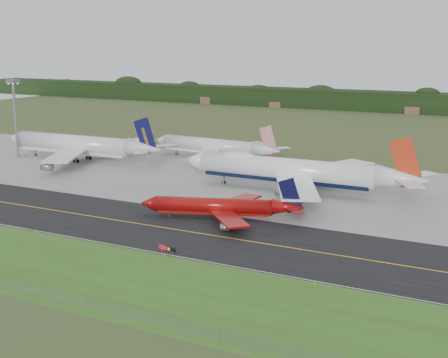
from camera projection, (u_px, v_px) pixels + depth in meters
ground at (202, 228)px, 144.09m from camera, size 600.00×600.00×0.00m
grass_verge at (108, 277)px, 113.76m from camera, size 400.00×30.00×0.01m
taxiway at (193, 232)px, 140.62m from camera, size 400.00×32.00×0.02m
apron at (285, 184)px, 188.29m from camera, size 400.00×78.00×0.01m
taxiway_centreline at (193, 232)px, 140.62m from camera, size 400.00×0.40×0.00m
taxiway_edge_line at (155, 252)px, 127.19m from camera, size 400.00×0.25×0.00m
perimeter_fence at (58, 296)px, 102.26m from camera, size 320.00×0.10×320.00m
horizon_treeline at (422, 104)px, 380.20m from camera, size 700.00×25.00×12.00m
jet_ba_747 at (294, 171)px, 177.30m from camera, size 72.42×60.20×18.26m
jet_red_737 at (222, 207)px, 151.03m from camera, size 38.83×30.78×10.78m
jet_navy_gold at (81, 145)px, 224.72m from camera, size 67.24×58.70×17.38m
jet_star_tail at (215, 147)px, 227.95m from camera, size 53.54×44.70×14.12m
floodlight_mast at (14, 104)px, 228.76m from camera, size 3.58×3.58×28.87m
taxiway_sign at (167, 248)px, 126.43m from camera, size 4.33×0.79×1.45m
edge_marker_left at (36, 231)px, 140.49m from camera, size 0.16×0.16×0.50m
edge_marker_center at (164, 255)px, 125.01m from camera, size 0.16×0.16×0.50m
edge_marker_right at (315, 282)px, 110.67m from camera, size 0.16×0.16×0.50m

